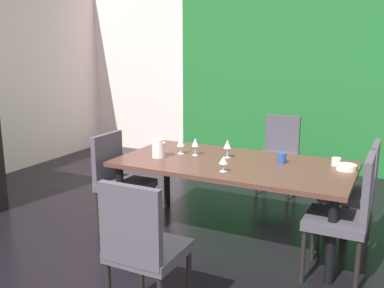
% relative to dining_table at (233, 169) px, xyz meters
% --- Properties ---
extents(ground_plane, '(5.98, 6.39, 0.02)m').
position_rel_dining_table_xyz_m(ground_plane, '(-0.69, -0.51, -0.67)').
color(ground_plane, black).
extents(back_panel_interior, '(1.82, 0.10, 2.84)m').
position_rel_dining_table_xyz_m(back_panel_interior, '(-2.77, 2.64, 0.76)').
color(back_panel_interior, silver).
rests_on(back_panel_interior, ground_plane).
extents(garden_window_panel, '(4.16, 0.10, 2.84)m').
position_rel_dining_table_xyz_m(garden_window_panel, '(0.21, 2.64, 0.76)').
color(garden_window_panel, '#206A2D').
rests_on(garden_window_panel, ground_plane).
extents(dining_table, '(2.09, 1.07, 0.72)m').
position_rel_dining_table_xyz_m(dining_table, '(0.00, 0.00, 0.00)').
color(dining_table, '#533128').
rests_on(dining_table, ground_plane).
extents(chair_left_near, '(0.45, 0.44, 0.94)m').
position_rel_dining_table_xyz_m(chair_left_near, '(-1.03, -0.33, -0.12)').
color(chair_left_near, '#48444E').
rests_on(chair_left_near, ground_plane).
extents(chair_head_near, '(0.44, 0.44, 0.96)m').
position_rel_dining_table_xyz_m(chair_head_near, '(-0.05, -1.44, -0.12)').
color(chair_head_near, '#48444E').
rests_on(chair_head_near, ground_plane).
extents(chair_right_far, '(0.44, 0.44, 0.95)m').
position_rel_dining_table_xyz_m(chair_right_far, '(1.03, 0.33, -0.12)').
color(chair_right_far, '#48444E').
rests_on(chair_right_far, ground_plane).
extents(chair_head_far, '(0.44, 0.44, 0.93)m').
position_rel_dining_table_xyz_m(chair_head_far, '(0.04, 1.44, -0.13)').
color(chair_head_far, '#48444E').
rests_on(chair_head_far, ground_plane).
extents(chair_right_near, '(0.44, 0.44, 0.98)m').
position_rel_dining_table_xyz_m(chair_right_near, '(1.04, -0.33, -0.11)').
color(chair_right_near, '#48444E').
rests_on(chair_right_near, ground_plane).
extents(wine_glass_north, '(0.07, 0.07, 0.13)m').
position_rel_dining_table_xyz_m(wine_glass_north, '(0.03, -0.32, 0.16)').
color(wine_glass_north, silver).
rests_on(wine_glass_north, dining_table).
extents(wine_glass_left, '(0.07, 0.07, 0.17)m').
position_rel_dining_table_xyz_m(wine_glass_left, '(-0.42, 0.07, 0.19)').
color(wine_glass_left, silver).
rests_on(wine_glass_left, dining_table).
extents(wine_glass_front, '(0.08, 0.08, 0.15)m').
position_rel_dining_table_xyz_m(wine_glass_front, '(-0.57, 0.06, 0.18)').
color(wine_glass_front, silver).
rests_on(wine_glass_front, dining_table).
extents(wine_glass_right, '(0.07, 0.07, 0.17)m').
position_rel_dining_table_xyz_m(wine_glass_right, '(-0.11, 0.12, 0.19)').
color(wine_glass_right, silver).
rests_on(wine_glass_right, dining_table).
extents(serving_bowl_near_shelf, '(0.17, 0.17, 0.05)m').
position_rel_dining_table_xyz_m(serving_bowl_near_shelf, '(0.95, 0.18, 0.09)').
color(serving_bowl_near_shelf, white).
rests_on(serving_bowl_near_shelf, dining_table).
extents(cup_west, '(0.08, 0.08, 0.07)m').
position_rel_dining_table_xyz_m(cup_west, '(0.85, 0.29, 0.10)').
color(cup_west, silver).
rests_on(cup_west, dining_table).
extents(cup_near_window, '(0.08, 0.08, 0.09)m').
position_rel_dining_table_xyz_m(cup_near_window, '(0.40, 0.16, 0.11)').
color(cup_near_window, '#25469C').
rests_on(cup_near_window, dining_table).
extents(pitcher_rear, '(0.14, 0.12, 0.18)m').
position_rel_dining_table_xyz_m(pitcher_rear, '(-0.69, -0.15, 0.16)').
color(pitcher_rear, silver).
rests_on(pitcher_rear, dining_table).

